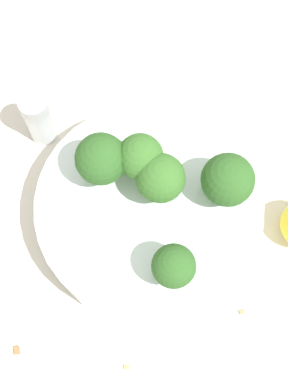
{
  "coord_description": "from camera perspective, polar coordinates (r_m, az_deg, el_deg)",
  "views": [
    {
      "loc": [
        -0.17,
        -0.0,
        0.54
      ],
      "look_at": [
        0.0,
        0.0,
        0.08
      ],
      "focal_mm": 50.0,
      "sensor_mm": 36.0,
      "label": 1
    }
  ],
  "objects": [
    {
      "name": "broccoli_floret_1",
      "position": [
        0.48,
        2.59,
        -7.95
      ],
      "size": [
        0.04,
        0.04,
        0.05
      ],
      "color": "#8EB770",
      "rests_on": "bowl"
    },
    {
      "name": "broccoli_floret_3",
      "position": [
        0.5,
        8.37,
        1.28
      ],
      "size": [
        0.05,
        0.05,
        0.06
      ],
      "color": "#8EB770",
      "rests_on": "bowl"
    },
    {
      "name": "broccoli_floret_4",
      "position": [
        0.5,
        -5.13,
        3.47
      ],
      "size": [
        0.05,
        0.05,
        0.06
      ],
      "color": "#7A9E5B",
      "rests_on": "bowl"
    },
    {
      "name": "pepper_shaker",
      "position": [
        0.59,
        -11.62,
        7.72
      ],
      "size": [
        0.03,
        0.03,
        0.07
      ],
      "color": "silver",
      "rests_on": "ground_plane"
    },
    {
      "name": "almond_crumb_0",
      "position": [
        0.55,
        -13.97,
        -16.05
      ],
      "size": [
        0.01,
        0.01,
        0.01
      ],
      "primitive_type": "cube",
      "rotation": [
        0.0,
        0.0,
        3.33
      ],
      "color": "olive",
      "rests_on": "ground_plane"
    },
    {
      "name": "bowl",
      "position": [
        0.55,
        0.0,
        -2.06
      ],
      "size": [
        0.23,
        0.23,
        0.05
      ],
      "primitive_type": "cylinder",
      "color": "silver",
      "rests_on": "ground_plane"
    },
    {
      "name": "almond_crumb_1",
      "position": [
        0.54,
        -2.4,
        -18.16
      ],
      "size": [
        0.0,
        0.01,
        0.01
      ],
      "primitive_type": "cube",
      "rotation": [
        0.0,
        0.0,
        4.68
      ],
      "color": "tan",
      "rests_on": "ground_plane"
    },
    {
      "name": "broccoli_floret_2",
      "position": [
        0.5,
        -0.96,
        3.73
      ],
      "size": [
        0.04,
        0.04,
        0.06
      ],
      "color": "#84AD66",
      "rests_on": "bowl"
    },
    {
      "name": "ground_plane",
      "position": [
        0.57,
        0.0,
        -2.85
      ],
      "size": [
        3.0,
        3.0,
        0.0
      ],
      "primitive_type": "plane",
      "color": "beige"
    },
    {
      "name": "broccoli_floret_0",
      "position": [
        0.5,
        1.2,
        1.43
      ],
      "size": [
        0.05,
        0.05,
        0.06
      ],
      "color": "#7A9E5B",
      "rests_on": "bowl"
    },
    {
      "name": "almond_crumb_3",
      "position": [
        0.55,
        9.92,
        -12.45
      ],
      "size": [
        0.01,
        0.01,
        0.01
      ],
      "primitive_type": "cube",
      "rotation": [
        0.0,
        0.0,
        5.06
      ],
      "color": "#AD7F4C",
      "rests_on": "ground_plane"
    }
  ]
}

